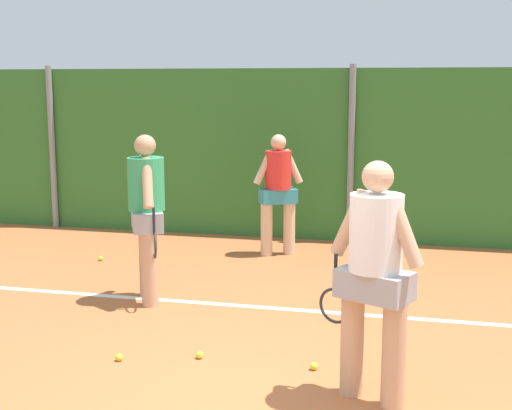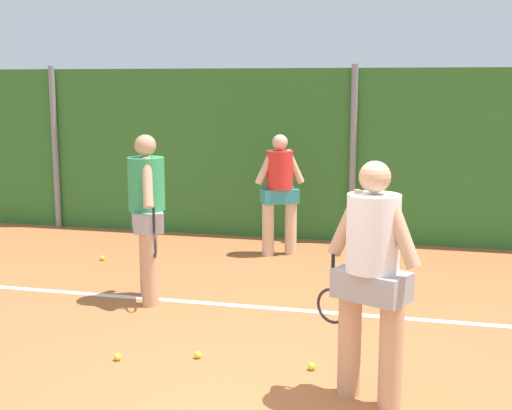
{
  "view_description": "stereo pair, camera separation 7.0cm",
  "coord_description": "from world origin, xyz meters",
  "views": [
    {
      "loc": [
        0.99,
        -4.56,
        2.41
      ],
      "look_at": [
        -0.69,
        2.6,
        1.1
      ],
      "focal_mm": 49.07,
      "sensor_mm": 36.0,
      "label": 1
    },
    {
      "loc": [
        1.06,
        -4.55,
        2.41
      ],
      "look_at": [
        -0.69,
        2.6,
        1.1
      ],
      "focal_mm": 49.07,
      "sensor_mm": 36.0,
      "label": 2
    }
  ],
  "objects": [
    {
      "name": "hedge_fence_backdrop",
      "position": [
        0.0,
        6.02,
        1.3
      ],
      "size": [
        16.97,
        0.25,
        2.6
      ],
      "primitive_type": "cube",
      "color": "#33702D",
      "rests_on": "ground_plane"
    },
    {
      "name": "fence_post_left",
      "position": [
        -4.9,
        5.84,
        1.33
      ],
      "size": [
        0.1,
        0.1,
        2.66
      ],
      "primitive_type": "cylinder",
      "color": "gray",
      "rests_on": "ground_plane"
    },
    {
      "name": "player_foreground_near",
      "position": [
        0.7,
        0.52,
        1.03
      ],
      "size": [
        0.79,
        0.52,
        1.84
      ],
      "rotation": [
        0.0,
        0.0,
        2.69
      ],
      "color": "tan",
      "rests_on": "ground_plane"
    },
    {
      "name": "fence_post_center",
      "position": [
        0.0,
        5.84,
        1.33
      ],
      "size": [
        0.1,
        0.1,
        2.66
      ],
      "primitive_type": "cylinder",
      "color": "gray",
      "rests_on": "ground_plane"
    },
    {
      "name": "court_baseline_paint",
      "position": [
        0.0,
        2.49,
        0.0
      ],
      "size": [
        12.4,
        0.1,
        0.01
      ],
      "primitive_type": "cube",
      "color": "white",
      "rests_on": "ground_plane"
    },
    {
      "name": "ground_plane",
      "position": [
        0.0,
        1.77,
        0.0
      ],
      "size": [
        26.11,
        26.11,
        0.0
      ],
      "primitive_type": "plane",
      "color": "#B76638"
    },
    {
      "name": "tennis_ball_0",
      "position": [
        0.19,
        0.98,
        0.03
      ],
      "size": [
        0.07,
        0.07,
        0.07
      ],
      "primitive_type": "sphere",
      "color": "#CCDB33",
      "rests_on": "ground_plane"
    },
    {
      "name": "tennis_ball_6",
      "position": [
        -3.18,
        3.94,
        0.03
      ],
      "size": [
        0.07,
        0.07,
        0.07
      ],
      "primitive_type": "sphere",
      "color": "#CCDB33",
      "rests_on": "ground_plane"
    },
    {
      "name": "tennis_ball_8",
      "position": [
        -1.49,
        0.78,
        0.03
      ],
      "size": [
        0.07,
        0.07,
        0.07
      ],
      "primitive_type": "sphere",
      "color": "#CCDB33",
      "rests_on": "ground_plane"
    },
    {
      "name": "player_backcourt_far",
      "position": [
        -0.9,
        4.84,
        0.95
      ],
      "size": [
        0.65,
        0.48,
        1.69
      ],
      "rotation": [
        0.0,
        0.0,
        3.61
      ],
      "color": "beige",
      "rests_on": "ground_plane"
    },
    {
      "name": "tennis_ball_7",
      "position": [
        0.5,
        4.62,
        0.03
      ],
      "size": [
        0.07,
        0.07,
        0.07
      ],
      "primitive_type": "sphere",
      "color": "#CCDB33",
      "rests_on": "ground_plane"
    },
    {
      "name": "player_midcourt",
      "position": [
        -1.88,
        2.45,
        1.04
      ],
      "size": [
        0.52,
        0.75,
        1.85
      ],
      "rotation": [
        0.0,
        0.0,
        5.17
      ],
      "color": "tan",
      "rests_on": "ground_plane"
    },
    {
      "name": "tennis_ball_3",
      "position": [
        -0.83,
        1.0,
        0.03
      ],
      "size": [
        0.07,
        0.07,
        0.07
      ],
      "primitive_type": "sphere",
      "color": "#CCDB33",
      "rests_on": "ground_plane"
    }
  ]
}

